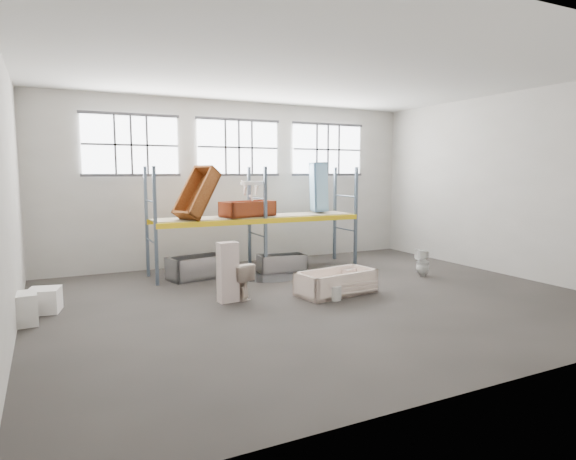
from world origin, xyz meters
TOP-DOWN VIEW (x-y plane):
  - floor at (0.00, 0.00)m, footprint 12.00×10.00m
  - ceiling at (0.00, 0.00)m, footprint 12.00×10.00m
  - wall_back at (0.00, 5.05)m, footprint 12.00×0.10m
  - wall_front at (0.00, -5.05)m, footprint 12.00×0.10m
  - wall_left at (-6.05, 0.00)m, footprint 0.10×10.00m
  - wall_right at (6.05, 0.00)m, footprint 0.10×10.00m
  - window_left at (-3.20, 4.94)m, footprint 2.60×0.04m
  - window_mid at (0.00, 4.94)m, footprint 2.60×0.04m
  - window_right at (3.20, 4.94)m, footprint 2.60×0.04m
  - rack_upright_la at (-3.00, 2.90)m, footprint 0.08×0.08m
  - rack_upright_lb at (-3.00, 4.10)m, footprint 0.08×0.08m
  - rack_upright_ma at (0.00, 2.90)m, footprint 0.08×0.08m
  - rack_upright_mb at (0.00, 4.10)m, footprint 0.08×0.08m
  - rack_upright_ra at (3.00, 2.90)m, footprint 0.08×0.08m
  - rack_upright_rb at (3.00, 4.10)m, footprint 0.08×0.08m
  - rack_beam_front at (0.00, 2.90)m, footprint 6.00×0.10m
  - rack_beam_back at (0.00, 4.10)m, footprint 6.00×0.10m
  - shelf_deck at (0.00, 3.50)m, footprint 5.90×1.10m
  - wet_patch at (0.00, 2.70)m, footprint 1.80×1.80m
  - bathtub_beige at (0.59, 0.14)m, footprint 1.98×1.16m
  - cistern_spare at (1.22, 0.54)m, footprint 0.44×0.32m
  - sink_in_tub at (0.41, 0.58)m, footprint 0.64×0.64m
  - toilet_beige at (-1.65, 0.80)m, footprint 0.71×0.92m
  - cistern_tall at (-1.92, 0.61)m, footprint 0.45×0.31m
  - toilet_white at (3.76, 0.75)m, footprint 0.43×0.42m
  - steel_tub_left at (-1.80, 3.27)m, footprint 1.78×1.13m
  - steel_tub_right at (0.57, 3.05)m, footprint 1.41×0.77m
  - rust_tub_flat at (-0.33, 3.40)m, footprint 1.65×1.06m
  - rust_tub_tilted at (-1.80, 3.33)m, footprint 1.39×1.18m
  - sink_on_shelf at (-0.28, 3.18)m, footprint 0.68×0.56m
  - blue_tub_upright at (2.12, 3.65)m, footprint 0.64×0.80m
  - bucket at (0.28, -0.32)m, footprint 0.29×0.29m
  - carton_near at (-6.01, 0.79)m, footprint 0.73×0.64m
  - carton_far at (-5.55, 1.53)m, footprint 0.70×0.70m

SIDE VIEW (x-z plane):
  - floor at x=0.00m, z-range -0.10..0.00m
  - wet_patch at x=0.00m, z-range 0.00..0.00m
  - bucket at x=0.28m, z-range 0.00..0.32m
  - sink_in_tub at x=0.41m, z-range 0.08..0.24m
  - carton_far at x=-5.55m, z-range 0.00..0.49m
  - steel_tub_right at x=0.57m, z-range 0.00..0.49m
  - bathtub_beige at x=0.59m, z-range 0.00..0.55m
  - cistern_spare at x=1.22m, z-range 0.09..0.47m
  - carton_near at x=-6.01m, z-range 0.00..0.60m
  - steel_tub_left at x=-1.80m, z-range 0.00..0.60m
  - toilet_white at x=3.76m, z-range 0.00..0.76m
  - toilet_beige at x=-1.65m, z-range 0.00..0.82m
  - cistern_tall at x=-1.92m, z-range 0.00..1.33m
  - rack_upright_la at x=-3.00m, z-range 0.00..3.00m
  - rack_upright_lb at x=-3.00m, z-range 0.00..3.00m
  - rack_upright_ma at x=0.00m, z-range 0.00..3.00m
  - rack_upright_mb at x=0.00m, z-range 0.00..3.00m
  - rack_upright_ra at x=3.00m, z-range 0.00..3.00m
  - rack_upright_rb at x=3.00m, z-range 0.00..3.00m
  - rack_beam_front at x=0.00m, z-range 1.43..1.57m
  - rack_beam_back at x=0.00m, z-range 1.43..1.57m
  - shelf_deck at x=0.00m, z-range 1.57..1.59m
  - rust_tub_flat at x=-0.33m, z-range 1.61..2.03m
  - sink_on_shelf at x=-0.28m, z-range 1.82..2.37m
  - rust_tub_tilted at x=-1.80m, z-range 1.56..3.03m
  - blue_tub_upright at x=2.12m, z-range 1.64..3.15m
  - wall_back at x=0.00m, z-range 0.00..5.00m
  - wall_front at x=0.00m, z-range 0.00..5.00m
  - wall_left at x=-6.05m, z-range 0.00..5.00m
  - wall_right at x=6.05m, z-range 0.00..5.00m
  - window_left at x=-3.20m, z-range 2.80..4.40m
  - window_mid at x=0.00m, z-range 2.80..4.40m
  - window_right at x=3.20m, z-range 2.80..4.40m
  - ceiling at x=0.00m, z-range 5.00..5.10m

